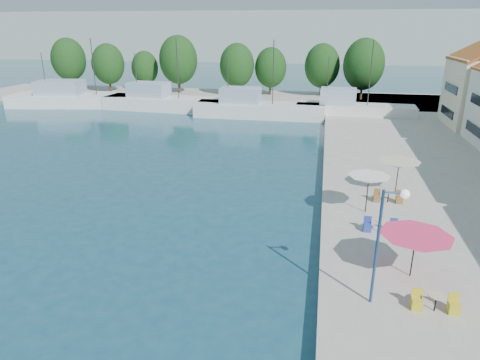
% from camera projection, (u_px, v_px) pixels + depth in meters
% --- Properties ---
extents(quay_far, '(90.00, 16.00, 0.60)m').
position_uv_depth(quay_far, '(238.00, 98.00, 69.41)').
color(quay_far, '#A59D95').
rests_on(quay_far, ground).
extents(hill_west, '(180.00, 40.00, 16.00)m').
position_uv_depth(hill_west, '(229.00, 36.00, 156.59)').
color(hill_west, '#94A199').
rests_on(hill_west, ground).
extents(hill_east, '(140.00, 40.00, 12.00)m').
position_uv_depth(hill_east, '(419.00, 41.00, 163.07)').
color(hill_east, '#94A199').
rests_on(hill_east, ground).
extents(trawler_01, '(21.96, 9.06, 10.20)m').
position_uv_depth(trawler_01, '(79.00, 99.00, 64.14)').
color(trawler_01, white).
rests_on(trawler_01, ground).
extents(trawler_02, '(18.60, 6.06, 10.20)m').
position_uv_depth(trawler_02, '(164.00, 102.00, 61.33)').
color(trawler_02, white).
rests_on(trawler_02, ground).
extents(trawler_03, '(17.00, 4.45, 10.20)m').
position_uv_depth(trawler_03, '(256.00, 109.00, 56.46)').
color(trawler_03, silver).
rests_on(trawler_03, ground).
extents(trawler_04, '(15.20, 4.61, 10.20)m').
position_uv_depth(trawler_04, '(352.00, 110.00, 55.77)').
color(trawler_04, silver).
rests_on(trawler_04, ground).
extents(tree_01, '(6.00, 6.00, 8.88)m').
position_uv_depth(tree_01, '(68.00, 59.00, 76.62)').
color(tree_01, '#3F2B19').
rests_on(tree_01, quay_far).
extents(tree_02, '(5.45, 5.45, 8.07)m').
position_uv_depth(tree_02, '(108.00, 64.00, 73.21)').
color(tree_02, '#3F2B19').
rests_on(tree_02, quay_far).
extents(tree_03, '(4.58, 4.58, 6.78)m').
position_uv_depth(tree_03, '(145.00, 68.00, 74.53)').
color(tree_03, '#3F2B19').
rests_on(tree_03, quay_far).
extents(tree_04, '(6.37, 6.37, 9.43)m').
position_uv_depth(tree_04, '(178.00, 60.00, 71.48)').
color(tree_04, '#3F2B19').
rests_on(tree_04, quay_far).
extents(tree_05, '(5.59, 5.59, 8.27)m').
position_uv_depth(tree_05, '(237.00, 65.00, 69.22)').
color(tree_05, '#3F2B19').
rests_on(tree_05, quay_far).
extents(tree_06, '(5.15, 5.15, 7.62)m').
position_uv_depth(tree_06, '(271.00, 68.00, 69.63)').
color(tree_06, '#3F2B19').
rests_on(tree_06, quay_far).
extents(tree_07, '(5.58, 5.58, 8.27)m').
position_uv_depth(tree_07, '(322.00, 66.00, 68.56)').
color(tree_07, '#3F2B19').
rests_on(tree_07, quay_far).
extents(tree_08, '(6.20, 6.20, 9.18)m').
position_uv_depth(tree_08, '(364.00, 64.00, 65.00)').
color(tree_08, '#3F2B19').
rests_on(tree_08, quay_far).
extents(umbrella_pink, '(3.24, 3.24, 2.08)m').
position_uv_depth(umbrella_pink, '(415.00, 240.00, 19.03)').
color(umbrella_pink, black).
rests_on(umbrella_pink, quay_right).
extents(umbrella_white, '(2.54, 2.54, 2.37)m').
position_uv_depth(umbrella_white, '(369.00, 180.00, 25.67)').
color(umbrella_white, black).
rests_on(umbrella_white, quay_right).
extents(umbrella_cream, '(2.86, 2.86, 2.23)m').
position_uv_depth(umbrella_cream, '(399.00, 165.00, 28.90)').
color(umbrella_cream, black).
rests_on(umbrella_cream, quay_right).
extents(cafe_table_01, '(1.82, 0.70, 0.76)m').
position_uv_depth(cafe_table_01, '(435.00, 305.00, 17.13)').
color(cafe_table_01, black).
rests_on(cafe_table_01, quay_right).
extents(cafe_table_02, '(1.82, 0.70, 0.76)m').
position_uv_depth(cafe_table_02, '(380.00, 228.00, 23.67)').
color(cafe_table_02, black).
rests_on(cafe_table_02, quay_right).
extents(cafe_table_03, '(1.82, 0.70, 0.76)m').
position_uv_depth(cafe_table_03, '(388.00, 198.00, 27.70)').
color(cafe_table_03, black).
rests_on(cafe_table_03, quay_right).
extents(street_lamp, '(1.03, 0.36, 5.03)m').
position_uv_depth(street_lamp, '(388.00, 226.00, 16.58)').
color(street_lamp, navy).
rests_on(street_lamp, quay_right).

